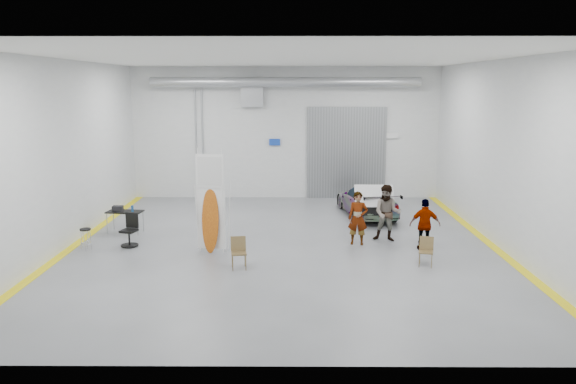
{
  "coord_description": "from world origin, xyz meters",
  "views": [
    {
      "loc": [
        0.27,
        -17.71,
        5.21
      ],
      "look_at": [
        0.15,
        1.54,
        1.5
      ],
      "focal_mm": 35.0,
      "sensor_mm": 36.0,
      "label": 1
    }
  ],
  "objects_px": {
    "sedan_car": "(367,200)",
    "work_table": "(123,211)",
    "folding_chair_near": "(239,259)",
    "office_chair": "(130,232)",
    "shop_stool": "(86,239)",
    "person_c": "(425,225)",
    "person_a": "(358,218)",
    "person_b": "(387,213)",
    "folding_chair_far": "(426,257)",
    "surfboard_display": "(212,211)"
  },
  "relations": [
    {
      "from": "person_c",
      "to": "shop_stool",
      "type": "distance_m",
      "value": 10.8
    },
    {
      "from": "person_a",
      "to": "person_c",
      "type": "distance_m",
      "value": 2.15
    },
    {
      "from": "sedan_car",
      "to": "folding_chair_near",
      "type": "height_order",
      "value": "sedan_car"
    },
    {
      "from": "office_chair",
      "to": "shop_stool",
      "type": "bearing_deg",
      "value": -142.58
    },
    {
      "from": "surfboard_display",
      "to": "folding_chair_far",
      "type": "xyz_separation_m",
      "value": [
        6.38,
        -1.32,
        -1.07
      ]
    },
    {
      "from": "person_b",
      "to": "folding_chair_far",
      "type": "height_order",
      "value": "person_b"
    },
    {
      "from": "office_chair",
      "to": "folding_chair_far",
      "type": "bearing_deg",
      "value": 4.07
    },
    {
      "from": "sedan_car",
      "to": "office_chair",
      "type": "relative_size",
      "value": 3.98
    },
    {
      "from": "sedan_car",
      "to": "person_a",
      "type": "xyz_separation_m",
      "value": [
        -0.87,
        -4.22,
        0.27
      ]
    },
    {
      "from": "sedan_car",
      "to": "person_b",
      "type": "xyz_separation_m",
      "value": [
        0.17,
        -3.8,
        0.35
      ]
    },
    {
      "from": "folding_chair_far",
      "to": "shop_stool",
      "type": "relative_size",
      "value": 1.19
    },
    {
      "from": "person_a",
      "to": "surfboard_display",
      "type": "xyz_separation_m",
      "value": [
        -4.66,
        -0.93,
        0.45
      ]
    },
    {
      "from": "person_b",
      "to": "surfboard_display",
      "type": "height_order",
      "value": "surfboard_display"
    },
    {
      "from": "person_a",
      "to": "office_chair",
      "type": "xyz_separation_m",
      "value": [
        -7.47,
        -0.24,
        -0.42
      ]
    },
    {
      "from": "person_a",
      "to": "work_table",
      "type": "relative_size",
      "value": 1.35
    },
    {
      "from": "person_c",
      "to": "person_b",
      "type": "bearing_deg",
      "value": -42.13
    },
    {
      "from": "sedan_car",
      "to": "work_table",
      "type": "distance_m",
      "value": 9.45
    },
    {
      "from": "folding_chair_near",
      "to": "work_table",
      "type": "distance_m",
      "value": 6.02
    },
    {
      "from": "folding_chair_far",
      "to": "work_table",
      "type": "distance_m",
      "value": 10.58
    },
    {
      "from": "person_a",
      "to": "folding_chair_far",
      "type": "xyz_separation_m",
      "value": [
        1.72,
        -2.25,
        -0.62
      ]
    },
    {
      "from": "person_b",
      "to": "folding_chair_near",
      "type": "height_order",
      "value": "person_b"
    },
    {
      "from": "sedan_car",
      "to": "folding_chair_far",
      "type": "relative_size",
      "value": 5.04
    },
    {
      "from": "person_a",
      "to": "folding_chair_near",
      "type": "xyz_separation_m",
      "value": [
        -3.69,
        -2.52,
        -0.6
      ]
    },
    {
      "from": "work_table",
      "to": "surfboard_display",
      "type": "bearing_deg",
      "value": -34.19
    },
    {
      "from": "person_a",
      "to": "person_b",
      "type": "xyz_separation_m",
      "value": [
        1.03,
        0.43,
        0.08
      ]
    },
    {
      "from": "sedan_car",
      "to": "person_a",
      "type": "bearing_deg",
      "value": 69.42
    },
    {
      "from": "sedan_car",
      "to": "office_chair",
      "type": "height_order",
      "value": "sedan_car"
    },
    {
      "from": "sedan_car",
      "to": "shop_stool",
      "type": "xyz_separation_m",
      "value": [
        -9.6,
        -4.95,
        -0.26
      ]
    },
    {
      "from": "person_a",
      "to": "person_c",
      "type": "relative_size",
      "value": 1.07
    },
    {
      "from": "person_b",
      "to": "surfboard_display",
      "type": "distance_m",
      "value": 5.86
    },
    {
      "from": "sedan_car",
      "to": "person_c",
      "type": "relative_size",
      "value": 2.55
    },
    {
      "from": "person_a",
      "to": "surfboard_display",
      "type": "distance_m",
      "value": 4.77
    },
    {
      "from": "person_c",
      "to": "work_table",
      "type": "height_order",
      "value": "person_c"
    },
    {
      "from": "folding_chair_near",
      "to": "person_c",
      "type": "bearing_deg",
      "value": 9.43
    },
    {
      "from": "folding_chair_far",
      "to": "person_a",
      "type": "bearing_deg",
      "value": 142.58
    },
    {
      "from": "person_b",
      "to": "office_chair",
      "type": "relative_size",
      "value": 1.81
    },
    {
      "from": "person_a",
      "to": "person_c",
      "type": "bearing_deg",
      "value": -6.86
    },
    {
      "from": "person_c",
      "to": "folding_chair_near",
      "type": "bearing_deg",
      "value": 22.13
    },
    {
      "from": "person_a",
      "to": "work_table",
      "type": "bearing_deg",
      "value": -179.97
    },
    {
      "from": "person_b",
      "to": "person_c",
      "type": "bearing_deg",
      "value": -31.49
    },
    {
      "from": "work_table",
      "to": "folding_chair_near",
      "type": "bearing_deg",
      "value": -41.62
    },
    {
      "from": "person_a",
      "to": "person_b",
      "type": "distance_m",
      "value": 1.12
    },
    {
      "from": "person_b",
      "to": "work_table",
      "type": "relative_size",
      "value": 1.47
    },
    {
      "from": "person_a",
      "to": "folding_chair_near",
      "type": "relative_size",
      "value": 1.95
    },
    {
      "from": "folding_chair_near",
      "to": "office_chair",
      "type": "bearing_deg",
      "value": 140.06
    },
    {
      "from": "person_b",
      "to": "office_chair",
      "type": "distance_m",
      "value": 8.54
    },
    {
      "from": "folding_chair_far",
      "to": "person_c",
      "type": "bearing_deg",
      "value": 93.53
    },
    {
      "from": "surfboard_display",
      "to": "shop_stool",
      "type": "xyz_separation_m",
      "value": [
        -4.07,
        0.2,
        -0.98
      ]
    },
    {
      "from": "surfboard_display",
      "to": "shop_stool",
      "type": "bearing_deg",
      "value": -172.16
    },
    {
      "from": "work_table",
      "to": "sedan_car",
      "type": "bearing_deg",
      "value": 16.99
    }
  ]
}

